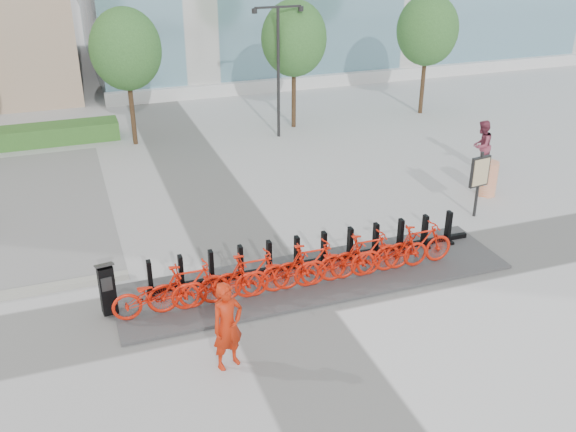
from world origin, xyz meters
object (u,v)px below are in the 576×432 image
object	(u,v)px
bike_0	(156,294)
map_sign	(480,174)
construction_barrel	(488,179)
pedestrian	(481,146)
worker_red	(228,326)
kiosk	(107,289)

from	to	relation	value
bike_0	map_sign	world-z (taller)	map_sign
construction_barrel	pedestrian	bearing A→B (deg)	61.06
pedestrian	map_sign	world-z (taller)	map_sign
worker_red	map_sign	world-z (taller)	map_sign
worker_red	construction_barrel	xyz separation A→B (m)	(9.82, 5.44, -0.37)
bike_0	worker_red	bearing A→B (deg)	-153.70
pedestrian	construction_barrel	xyz separation A→B (m)	(-1.07, -1.94, -0.33)
kiosk	map_sign	xyz separation A→B (m)	(10.59, 1.67, 0.62)
pedestrian	construction_barrel	bearing A→B (deg)	28.62
worker_red	pedestrian	xyz separation A→B (m)	(10.89, 7.38, -0.04)
pedestrian	map_sign	bearing A→B (deg)	21.12
bike_0	kiosk	xyz separation A→B (m)	(-0.98, 0.42, 0.11)
bike_0	worker_red	world-z (taller)	worker_red
map_sign	worker_red	bearing A→B (deg)	-162.50
worker_red	map_sign	distance (m)	9.55
bike_0	construction_barrel	bearing A→B (deg)	-73.08
worker_red	pedestrian	bearing A→B (deg)	14.85
kiosk	construction_barrel	distance (m)	12.20
map_sign	kiosk	bearing A→B (deg)	-179.78
bike_0	pedestrian	distance (m)	13.05
kiosk	map_sign	distance (m)	10.74
worker_red	pedestrian	distance (m)	13.15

